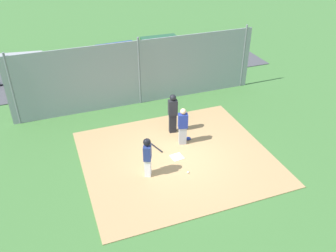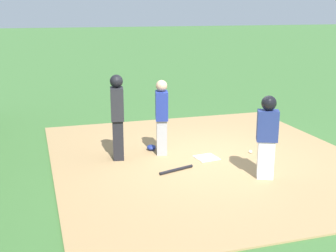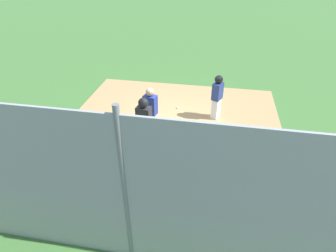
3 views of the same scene
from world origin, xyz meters
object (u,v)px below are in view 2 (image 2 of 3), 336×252
object	(u,v)px
home_plate	(206,158)
baseball	(250,152)
catcher	(162,116)
catcher_mask	(151,147)
umpire	(117,115)
runner	(267,132)
baseball_bat	(176,170)

from	to	relation	value
home_plate	baseball	distance (m)	1.05
catcher	home_plate	bearing A→B (deg)	-20.77
catcher_mask	umpire	bearing A→B (deg)	-65.21
baseball	runner	bearing A→B (deg)	-16.94
baseball_bat	runner	bearing A→B (deg)	132.89
umpire	catcher	bearing A→B (deg)	12.88
catcher	baseball	size ratio (longest dim) A/B	22.05
umpire	baseball_bat	bearing A→B (deg)	-39.43
umpire	baseball_bat	world-z (taller)	umpire
umpire	baseball_bat	xyz separation A→B (m)	(1.07, 0.94, -0.92)
catcher_mask	baseball	xyz separation A→B (m)	(0.87, 2.03, -0.02)
catcher	catcher_mask	world-z (taller)	catcher
runner	baseball	size ratio (longest dim) A/B	21.31
catcher	baseball_bat	size ratio (longest dim) A/B	2.09
runner	baseball	bearing A→B (deg)	7.42
umpire	baseball_bat	distance (m)	1.70
home_plate	umpire	bearing A→B (deg)	-105.81
catcher	baseball_bat	world-z (taller)	catcher
home_plate	catcher	world-z (taller)	catcher
baseball_bat	baseball	size ratio (longest dim) A/B	10.54
umpire	catcher_mask	world-z (taller)	umpire
catcher	baseball_bat	bearing A→B (deg)	-78.01
runner	baseball_bat	bearing A→B (deg)	85.38
home_plate	catcher	size ratio (longest dim) A/B	0.27
home_plate	baseball_bat	size ratio (longest dim) A/B	0.56
home_plate	baseball_bat	world-z (taller)	baseball_bat
home_plate	catcher	bearing A→B (deg)	-124.60
catcher_mask	runner	bearing A→B (deg)	35.17
home_plate	baseball	world-z (taller)	baseball
umpire	catcher_mask	xyz separation A→B (m)	(-0.38, 0.82, -0.89)
umpire	runner	bearing A→B (deg)	-28.65
runner	catcher_mask	size ratio (longest dim) A/B	6.57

